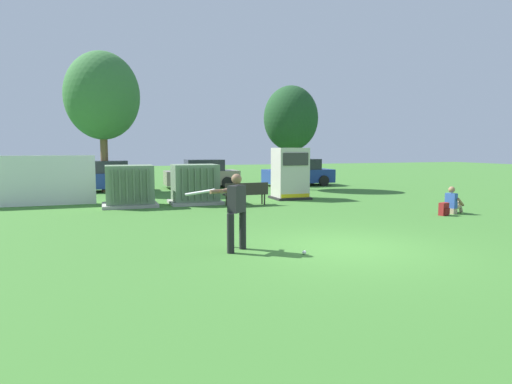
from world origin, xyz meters
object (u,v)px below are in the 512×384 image
object	(u,v)px
backpack	(444,209)
park_bench	(246,192)
transformer_west	(129,186)
parked_car_right_of_center	(299,173)
sports_ball	(304,252)
batter	(235,208)
parked_car_left_of_center	(202,175)
generator_enclosure	(290,174)
transformer_mid_west	(195,185)
parked_car_leftmost	(105,177)
seated_spectator	(453,203)

from	to	relation	value
backpack	park_bench	bearing A→B (deg)	140.01
transformer_west	parked_car_right_of_center	distance (m)	12.30
sports_ball	batter	bearing A→B (deg)	147.57
sports_ball	parked_car_left_of_center	xyz separation A→B (m)	(1.31, 16.67, 0.71)
generator_enclosure	park_bench	bearing A→B (deg)	-148.63
generator_enclosure	parked_car_left_of_center	bearing A→B (deg)	110.35
transformer_mid_west	parked_car_leftmost	distance (m)	7.48
backpack	parked_car_leftmost	size ratio (longest dim) A/B	0.10
generator_enclosure	seated_spectator	world-z (taller)	generator_enclosure
batter	parked_car_right_of_center	world-z (taller)	batter
sports_ball	seated_spectator	bearing A→B (deg)	26.85
batter	sports_ball	world-z (taller)	batter
transformer_mid_west	generator_enclosure	xyz separation A→B (m)	(4.39, 0.30, 0.35)
parked_car_right_of_center	generator_enclosure	bearing A→B (deg)	-117.57
transformer_mid_west	sports_ball	distance (m)	9.53
seated_spectator	parked_car_right_of_center	xyz separation A→B (m)	(-0.33, 12.33, 0.38)
transformer_mid_west	parked_car_left_of_center	size ratio (longest dim) A/B	0.50
generator_enclosure	batter	bearing A→B (deg)	-120.16
seated_spectator	backpack	xyz separation A→B (m)	(-0.63, -0.30, -0.16)
parked_car_right_of_center	batter	bearing A→B (deg)	-119.10
parked_car_leftmost	backpack	bearing A→B (deg)	-49.06
transformer_west	seated_spectator	world-z (taller)	transformer_west
generator_enclosure	park_bench	distance (m)	3.08
transformer_mid_west	generator_enclosure	distance (m)	4.42
park_bench	backpack	world-z (taller)	park_bench
parked_car_right_of_center	park_bench	bearing A→B (deg)	-126.64
backpack	parked_car_right_of_center	distance (m)	12.64
generator_enclosure	parked_car_leftmost	bearing A→B (deg)	141.35
sports_ball	backpack	size ratio (longest dim) A/B	0.20
transformer_mid_west	transformer_west	bearing A→B (deg)	-179.43
seated_spectator	generator_enclosure	bearing A→B (deg)	121.42
transformer_mid_west	parked_car_leftmost	bearing A→B (deg)	117.87
parked_car_leftmost	parked_car_left_of_center	world-z (taller)	same
batter	parked_car_leftmost	distance (m)	15.49
parked_car_leftmost	transformer_mid_west	bearing A→B (deg)	-62.13
seated_spectator	transformer_west	bearing A→B (deg)	152.06
park_bench	backpack	bearing A→B (deg)	-39.99
batter	seated_spectator	size ratio (longest dim) A/B	1.81
park_bench	parked_car_left_of_center	xyz separation A→B (m)	(0.02, 8.46, 0.22)
backpack	seated_spectator	bearing A→B (deg)	25.26
transformer_west	backpack	xyz separation A→B (m)	(10.03, -5.95, -0.57)
batter	park_bench	bearing A→B (deg)	70.45
parked_car_leftmost	seated_spectator	bearing A→B (deg)	-46.79
transformer_mid_west	parked_car_left_of_center	bearing A→B (deg)	75.63
generator_enclosure	parked_car_left_of_center	size ratio (longest dim) A/B	0.55
park_bench	batter	distance (m)	7.83
parked_car_right_of_center	sports_ball	bearing A→B (deg)	-114.00
park_bench	sports_ball	distance (m)	8.32
generator_enclosure	parked_car_right_of_center	distance (m)	7.18
seated_spectator	parked_car_right_of_center	world-z (taller)	parked_car_right_of_center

